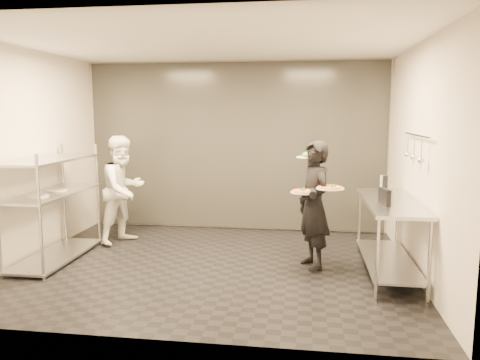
# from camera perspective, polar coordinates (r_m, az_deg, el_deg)

# --- Properties ---
(room_shell) EXTENTS (5.00, 4.00, 2.80)m
(room_shell) POSITION_cam_1_polar(r_m,az_deg,el_deg) (6.99, -1.56, 3.64)
(room_shell) COLOR black
(room_shell) RESTS_ON ground
(pass_rack) EXTENTS (0.60, 1.60, 1.50)m
(pass_rack) POSITION_cam_1_polar(r_m,az_deg,el_deg) (6.69, -21.81, -2.63)
(pass_rack) COLOR #B1B4B9
(pass_rack) RESTS_ON ground
(prep_counter) EXTENTS (0.60, 1.80, 0.92)m
(prep_counter) POSITION_cam_1_polar(r_m,az_deg,el_deg) (5.94, 17.76, -5.17)
(prep_counter) COLOR #B1B4B9
(prep_counter) RESTS_ON ground
(utensil_rail) EXTENTS (0.07, 1.20, 0.31)m
(utensil_rail) POSITION_cam_1_polar(r_m,az_deg,el_deg) (5.85, 20.56, 3.63)
(utensil_rail) COLOR #B1B4B9
(utensil_rail) RESTS_ON room_shell
(waiter) EXTENTS (0.60, 0.70, 1.62)m
(waiter) POSITION_cam_1_polar(r_m,az_deg,el_deg) (5.95, 9.00, -3.03)
(waiter) COLOR black
(waiter) RESTS_ON ground
(chef) EXTENTS (0.89, 0.97, 1.62)m
(chef) POSITION_cam_1_polar(r_m,az_deg,el_deg) (7.25, -14.03, -1.14)
(chef) COLOR white
(chef) RESTS_ON ground
(pizza_plate_near) EXTENTS (0.30, 0.30, 0.05)m
(pizza_plate_near) POSITION_cam_1_polar(r_m,az_deg,el_deg) (5.71, 7.68, -1.41)
(pizza_plate_near) COLOR silver
(pizza_plate_near) RESTS_ON waiter
(pizza_plate_far) EXTENTS (0.34, 0.34, 0.05)m
(pizza_plate_far) POSITION_cam_1_polar(r_m,az_deg,el_deg) (5.71, 10.92, -0.92)
(pizza_plate_far) COLOR silver
(pizza_plate_far) RESTS_ON waiter
(salad_plate) EXTENTS (0.28, 0.28, 0.07)m
(salad_plate) POSITION_cam_1_polar(r_m,az_deg,el_deg) (6.12, 8.17, 2.94)
(salad_plate) COLOR silver
(salad_plate) RESTS_ON waiter
(pos_monitor) EXTENTS (0.10, 0.26, 0.19)m
(pos_monitor) POSITION_cam_1_polar(r_m,az_deg,el_deg) (5.57, 17.21, -1.95)
(pos_monitor) COLOR black
(pos_monitor) RESTS_ON prep_counter
(bottle_green) EXTENTS (0.06, 0.06, 0.23)m
(bottle_green) POSITION_cam_1_polar(r_m,az_deg,el_deg) (6.39, 16.97, -0.46)
(bottle_green) COLOR gray
(bottle_green) RESTS_ON prep_counter
(bottle_clear) EXTENTS (0.06, 0.06, 0.19)m
(bottle_clear) POSITION_cam_1_polar(r_m,az_deg,el_deg) (5.77, 18.03, -1.65)
(bottle_clear) COLOR gray
(bottle_clear) RESTS_ON prep_counter
(bottle_dark) EXTENTS (0.07, 0.07, 0.23)m
(bottle_dark) POSITION_cam_1_polar(r_m,az_deg,el_deg) (6.36, 17.26, -0.51)
(bottle_dark) COLOR black
(bottle_dark) RESTS_ON prep_counter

